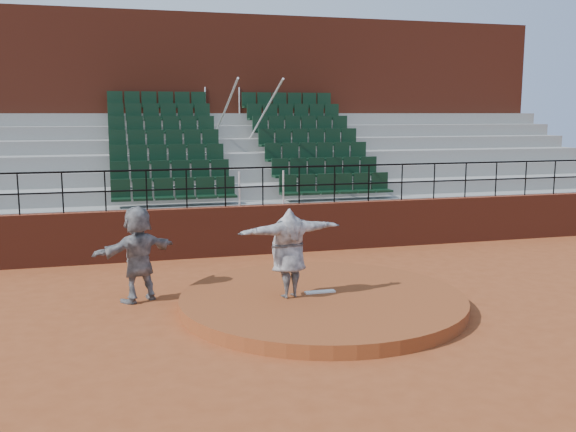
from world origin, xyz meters
name	(u,v)px	position (x,y,z in m)	size (l,w,h in m)	color
ground	(322,307)	(0.00, 0.00, 0.00)	(90.00, 90.00, 0.00)	brown
pitchers_mound	(322,301)	(0.00, 0.00, 0.12)	(5.50, 5.50, 0.25)	brown
pitching_rubber	(320,292)	(0.00, 0.15, 0.27)	(0.60, 0.15, 0.03)	white
boundary_wall	(263,229)	(0.00, 5.00, 0.65)	(24.00, 0.30, 1.30)	maroon
wall_railing	(263,178)	(0.00, 5.00, 2.03)	(24.04, 0.05, 1.03)	black
seating_deck	(237,185)	(0.00, 8.65, 1.44)	(24.00, 5.97, 4.63)	gray
press_box_facade	(216,117)	(0.00, 12.60, 3.55)	(24.00, 3.00, 7.10)	maroon
pitcher	(289,253)	(-0.67, 0.04, 1.10)	(2.10, 0.57, 1.71)	black
fielder	(138,254)	(-3.39, 1.39, 0.96)	(1.78, 0.57, 1.92)	black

